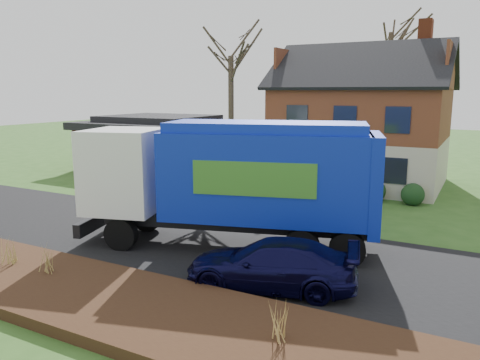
% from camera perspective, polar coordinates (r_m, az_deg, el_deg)
% --- Properties ---
extents(ground, '(120.00, 120.00, 0.00)m').
position_cam_1_polar(ground, '(16.84, -4.13, -7.86)').
color(ground, '#2C531B').
rests_on(ground, ground).
extents(road, '(80.00, 7.00, 0.02)m').
position_cam_1_polar(road, '(16.84, -4.13, -7.83)').
color(road, black).
rests_on(road, ground).
extents(mulch_verge, '(80.00, 3.50, 0.30)m').
position_cam_1_polar(mulch_verge, '(12.92, -17.04, -13.56)').
color(mulch_verge, black).
rests_on(mulch_verge, ground).
extents(main_house, '(12.95, 8.95, 9.26)m').
position_cam_1_polar(main_house, '(28.33, 13.66, 7.75)').
color(main_house, '#BCB497').
rests_on(main_house, ground).
extents(ranch_house, '(9.80, 8.20, 3.70)m').
position_cam_1_polar(ranch_house, '(33.70, -9.80, 4.55)').
color(ranch_house, brown).
rests_on(ranch_house, ground).
extents(garbage_truck, '(10.56, 5.40, 4.37)m').
position_cam_1_polar(garbage_truck, '(15.96, -0.70, 0.48)').
color(garbage_truck, black).
rests_on(garbage_truck, ground).
extents(silver_sedan, '(4.55, 2.11, 1.44)m').
position_cam_1_polar(silver_sedan, '(21.71, -3.98, -1.62)').
color(silver_sedan, '#94959B').
rests_on(silver_sedan, ground).
extents(navy_wagon, '(5.04, 3.00, 1.37)m').
position_cam_1_polar(navy_wagon, '(13.11, 3.80, -10.20)').
color(navy_wagon, black).
rests_on(navy_wagon, ground).
extents(tree_front_west, '(3.39, 3.39, 10.06)m').
position_cam_1_polar(tree_front_west, '(26.05, -1.13, 17.20)').
color(tree_front_west, '#413427').
rests_on(tree_front_west, ground).
extents(tree_back, '(4.14, 4.14, 13.11)m').
position_cam_1_polar(tree_back, '(38.03, 18.09, 18.67)').
color(tree_back, '#3D2F24').
rests_on(tree_back, ground).
extents(grass_clump_west, '(0.30, 0.25, 0.80)m').
position_cam_1_polar(grass_clump_west, '(15.67, -26.49, -7.75)').
color(grass_clump_west, '#A39448').
rests_on(grass_clump_west, mulch_verge).
extents(grass_clump_mid, '(0.31, 0.25, 0.86)m').
position_cam_1_polar(grass_clump_mid, '(14.46, -22.46, -8.81)').
color(grass_clump_mid, '#A48A48').
rests_on(grass_clump_mid, mulch_verge).
extents(grass_clump_east, '(0.35, 0.29, 0.87)m').
position_cam_1_polar(grass_clump_east, '(10.05, 4.67, -16.72)').
color(grass_clump_east, '#AE8D4C').
rests_on(grass_clump_east, mulch_verge).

